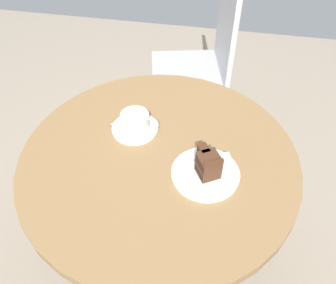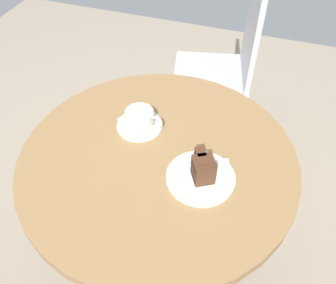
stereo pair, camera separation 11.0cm
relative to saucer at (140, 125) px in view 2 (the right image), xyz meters
name	(u,v)px [view 2 (the right image)]	position (x,y,z in m)	size (l,w,h in m)	color
ground_plane	(161,260)	(0.10, -0.11, -0.73)	(4.40, 4.40, 0.01)	gray
cafe_table	(159,177)	(0.10, -0.11, -0.12)	(0.88, 0.88, 0.72)	olive
saucer	(140,125)	(0.00, 0.00, 0.00)	(0.16, 0.16, 0.01)	silver
coffee_cup	(140,119)	(0.01, 0.00, 0.04)	(0.13, 0.09, 0.06)	silver
teaspoon	(123,124)	(-0.05, -0.02, 0.01)	(0.08, 0.08, 0.00)	#B7B7BC
cake_plate	(201,178)	(0.25, -0.15, 0.00)	(0.21, 0.21, 0.01)	silver
cake_slice	(203,168)	(0.26, -0.15, 0.05)	(0.08, 0.10, 0.08)	#381E14
fork	(211,161)	(0.27, -0.09, 0.01)	(0.14, 0.06, 0.00)	#B7B7BC
napkin	(197,174)	(0.24, -0.14, 0.00)	(0.18, 0.19, 0.00)	beige
cafe_chair	(230,58)	(0.17, 0.76, -0.16)	(0.46, 0.46, 0.97)	#BCBCC1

